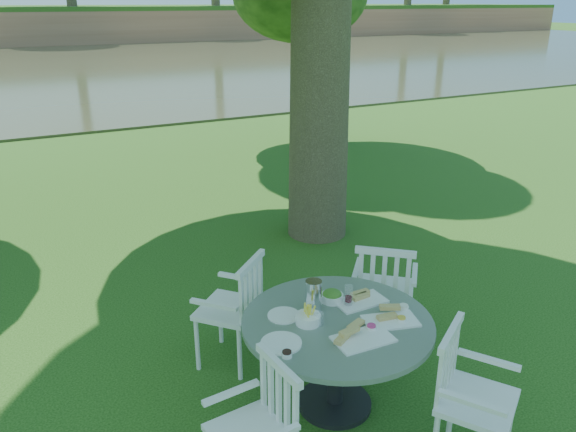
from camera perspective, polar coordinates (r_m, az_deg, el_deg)
The scene contains 8 objects.
ground at distance 5.89m, azimuth 0.91°, elevation -8.37°, with size 140.00×140.00×0.00m, color #153C0C.
table at distance 4.19m, azimuth 4.99°, elevation -12.18°, with size 1.38×1.38×0.75m.
chair_ne at distance 4.95m, azimuth 9.71°, elevation -7.13°, with size 0.68×0.68×0.99m.
chair_nw at distance 4.67m, azimuth -5.03°, elevation -8.83°, with size 0.67×0.67×0.97m.
chair_sw at distance 3.57m, azimuth -2.52°, elevation -20.14°, with size 0.48×0.50×0.92m.
chair_se at distance 3.93m, azimuth 17.39°, elevation -16.36°, with size 0.66×0.65×0.97m.
tableware at distance 4.11m, azimuth 4.36°, elevation -9.67°, with size 1.18×0.77×0.25m.
river at distance 27.76m, azimuth -23.07°, elevation 13.46°, with size 100.00×28.00×0.12m, color #353921.
Camera 1 is at (-2.46, -4.50, 2.89)m, focal length 35.00 mm.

